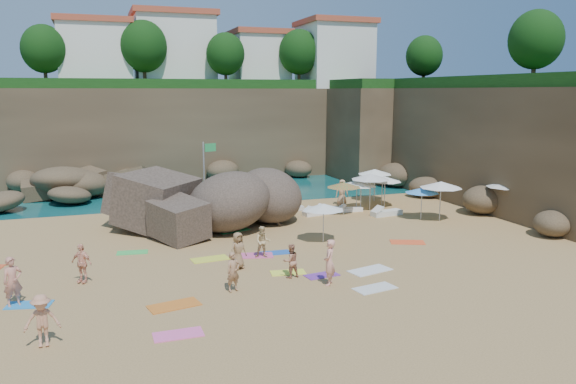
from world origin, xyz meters
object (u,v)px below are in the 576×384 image
object	(u,v)px
lounger_0	(238,218)
parasol_0	(277,184)
person_stand_4	(342,192)
rock_outcrop	(207,226)
person_stand_5	(164,202)
person_stand_6	(329,262)
person_stand_2	(223,202)
flag_pole	(206,168)
parasol_1	(370,177)
person_stand_0	(13,282)
person_stand_1	(291,261)
person_stand_3	(279,209)
parasol_2	(385,179)

from	to	relation	value
lounger_0	parasol_0	bearing A→B (deg)	-11.78
lounger_0	person_stand_4	xyz separation A→B (m)	(8.00, 2.29, 0.76)
rock_outcrop	person_stand_5	xyz separation A→B (m)	(-2.02, 3.93, 0.83)
person_stand_6	person_stand_2	bearing A→B (deg)	-142.11
flag_pole	person_stand_4	distance (m)	9.52
rock_outcrop	parasol_0	size ratio (longest dim) A/B	3.26
parasol_1	person_stand_5	world-z (taller)	parasol_1
person_stand_0	person_stand_1	world-z (taller)	person_stand_0
lounger_0	person_stand_2	distance (m)	1.89
person_stand_2	person_stand_3	distance (m)	4.47
rock_outcrop	parasol_0	bearing A→B (deg)	-1.79
lounger_0	rock_outcrop	bearing A→B (deg)	-148.44
parasol_2	person_stand_6	size ratio (longest dim) A/B	1.17
parasol_1	person_stand_1	xyz separation A→B (m)	(-9.49, -11.21, -1.51)
person_stand_2	person_stand_5	size ratio (longest dim) A/B	1.03
flag_pole	lounger_0	world-z (taller)	flag_pole
person_stand_1	person_stand_3	size ratio (longest dim) A/B	0.75
rock_outcrop	lounger_0	size ratio (longest dim) A/B	5.01
parasol_2	person_stand_3	size ratio (longest dim) A/B	1.15
person_stand_3	lounger_0	bearing A→B (deg)	45.62
lounger_0	person_stand_0	bearing A→B (deg)	-125.54
person_stand_1	person_stand_3	distance (m)	9.32
parasol_0	parasol_2	world-z (taller)	parasol_0
lounger_0	parasol_2	bearing A→B (deg)	14.00
parasol_0	person_stand_5	size ratio (longest dim) A/B	1.57
person_stand_3	person_stand_4	bearing A→B (deg)	-52.87
rock_outcrop	person_stand_6	xyz separation A→B (m)	(2.76, -11.63, 0.95)
parasol_0	person_stand_4	distance (m)	6.74
flag_pole	person_stand_0	size ratio (longest dim) A/B	2.47
lounger_0	person_stand_5	size ratio (longest dim) A/B	1.02
person_stand_0	parasol_0	bearing A→B (deg)	13.44
parasol_1	person_stand_0	bearing A→B (deg)	-151.59
parasol_0	person_stand_1	xyz separation A→B (m)	(-2.66, -10.13, -1.53)
rock_outcrop	parasol_2	world-z (taller)	parasol_2
parasol_0	person_stand_6	distance (m)	11.66
person_stand_1	person_stand_2	bearing A→B (deg)	-98.96
person_stand_0	rock_outcrop	bearing A→B (deg)	24.65
rock_outcrop	person_stand_1	distance (m)	10.41
parasol_2	lounger_0	xyz separation A→B (m)	(-10.41, -0.65, -1.80)
flag_pole	person_stand_1	xyz separation A→B (m)	(0.84, -14.06, -2.20)
person_stand_2	person_stand_3	bearing A→B (deg)	174.01
person_stand_4	lounger_0	bearing A→B (deg)	-143.07
person_stand_2	person_stand_3	xyz separation A→B (m)	(2.51, -3.70, 0.12)
parasol_2	person_stand_5	world-z (taller)	parasol_2
rock_outcrop	person_stand_6	size ratio (longest dim) A/B	4.47
flag_pole	parasol_0	distance (m)	5.31
lounger_0	person_stand_5	distance (m)	5.17
person_stand_1	parasol_2	bearing A→B (deg)	-142.23
person_stand_3	person_stand_0	bearing A→B (deg)	124.96
flag_pole	person_stand_5	xyz separation A→B (m)	(-2.76, 0.12, -2.10)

